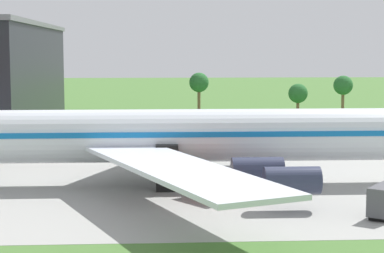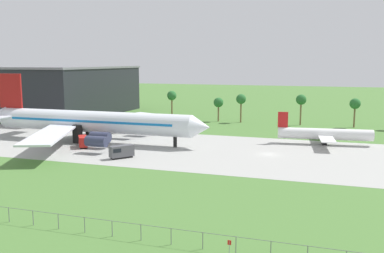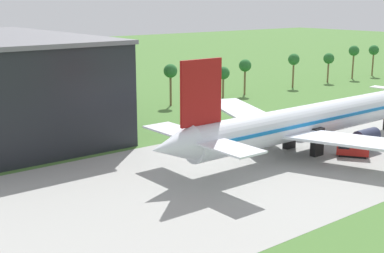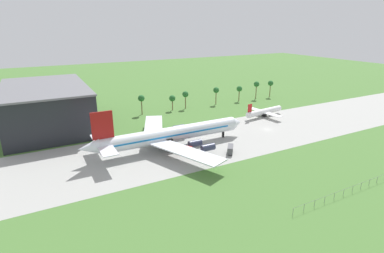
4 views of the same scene
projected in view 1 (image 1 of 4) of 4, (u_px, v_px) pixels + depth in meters
jet_airliner at (180, 136)px, 77.38m from camera, size 69.60×62.37×18.58m
baggage_tug at (210, 184)px, 70.55m from camera, size 4.83×5.64×2.89m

